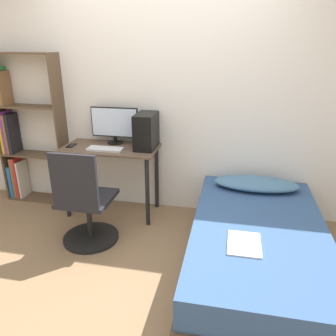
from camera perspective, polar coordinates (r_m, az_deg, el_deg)
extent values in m
plane|color=#846647|center=(2.83, -6.75, -18.69)|extent=(14.00, 14.00, 0.00)
cube|color=silver|center=(3.54, -0.72, 11.99)|extent=(8.00, 0.05, 2.50)
cube|color=brown|center=(3.54, -10.02, 3.43)|extent=(1.01, 0.51, 0.02)
cylinder|color=black|center=(3.68, -17.41, -2.89)|extent=(0.04, 0.04, 0.74)
cylinder|color=black|center=(3.36, -3.61, -4.28)|extent=(0.04, 0.04, 0.74)
cylinder|color=black|center=(4.02, -14.68, -0.58)|extent=(0.04, 0.04, 0.74)
cylinder|color=black|center=(3.72, -1.98, -1.63)|extent=(0.04, 0.04, 0.74)
cube|color=brown|center=(4.31, -26.83, 6.01)|extent=(0.02, 0.24, 1.71)
cube|color=brown|center=(3.89, -17.99, 5.86)|extent=(0.02, 0.24, 1.71)
cube|color=brown|center=(4.36, -21.10, -4.80)|extent=(0.74, 0.24, 0.02)
cube|color=brown|center=(4.16, -22.10, 2.22)|extent=(0.74, 0.24, 0.02)
cube|color=brown|center=(4.03, -23.20, 9.81)|extent=(0.74, 0.24, 0.02)
cube|color=brown|center=(3.98, -24.40, 17.76)|extent=(0.74, 0.24, 0.02)
cube|color=#2870B7|center=(4.47, -25.09, -1.93)|extent=(0.04, 0.20, 0.39)
cube|color=brown|center=(4.42, -24.70, -1.33)|extent=(0.04, 0.20, 0.50)
cube|color=red|center=(4.40, -24.33, -1.35)|extent=(0.03, 0.20, 0.50)
cube|color=beige|center=(4.39, -23.90, -1.66)|extent=(0.02, 0.20, 0.46)
cube|color=gold|center=(4.30, -26.37, 5.46)|extent=(0.03, 0.20, 0.46)
cube|color=#7A338E|center=(4.27, -26.02, 5.67)|extent=(0.02, 0.20, 0.49)
cube|color=brown|center=(4.26, -25.70, 5.44)|extent=(0.02, 0.20, 0.46)
cube|color=black|center=(4.24, -25.32, 5.46)|extent=(0.03, 0.20, 0.46)
cube|color=green|center=(4.18, -27.13, 12.60)|extent=(0.03, 0.20, 0.42)
cube|color=brown|center=(4.16, -26.63, 12.33)|extent=(0.04, 0.20, 0.37)
cylinder|color=black|center=(3.37, -13.22, -11.66)|extent=(0.54, 0.54, 0.03)
cylinder|color=black|center=(3.27, -13.52, -8.55)|extent=(0.05, 0.05, 0.39)
cube|color=black|center=(3.17, -13.85, -5.16)|extent=(0.47, 0.47, 0.04)
cube|color=black|center=(2.89, -16.08, -2.26)|extent=(0.42, 0.04, 0.49)
cube|color=#4C3D2D|center=(2.97, 15.04, -15.00)|extent=(1.10, 1.96, 0.19)
cube|color=#33517F|center=(2.85, 15.44, -11.53)|extent=(1.07, 1.92, 0.23)
ellipsoid|color=teal|center=(3.41, 15.11, -2.64)|extent=(0.83, 0.36, 0.11)
cube|color=silver|center=(2.51, 13.12, -12.72)|extent=(0.24, 0.32, 0.01)
cylinder|color=black|center=(3.67, -9.12, 4.39)|extent=(0.18, 0.18, 0.01)
cylinder|color=black|center=(3.66, -9.15, 5.02)|extent=(0.04, 0.04, 0.07)
cube|color=black|center=(3.62, -9.30, 7.88)|extent=(0.53, 0.01, 0.32)
cube|color=silver|center=(3.61, -9.34, 7.85)|extent=(0.50, 0.01, 0.30)
cube|color=silver|center=(3.45, -10.88, 3.27)|extent=(0.37, 0.15, 0.02)
cube|color=black|center=(3.42, -3.81, 6.46)|extent=(0.20, 0.36, 0.36)
cube|color=black|center=(3.67, -16.47, 3.79)|extent=(0.07, 0.14, 0.01)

